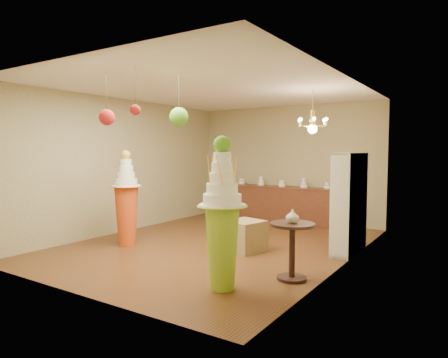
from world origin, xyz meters
The scene contains 17 objects.
floor centered at (0.00, 0.00, 0.00)m, with size 6.50×6.50×0.00m, color #543016.
ceiling centered at (0.00, 0.00, 3.00)m, with size 6.50×6.50×0.00m, color white.
wall_back centered at (0.00, 3.25, 1.50)m, with size 5.00×0.04×3.00m, color tan.
wall_front centered at (0.00, -3.25, 1.50)m, with size 5.00×0.04×3.00m, color tan.
wall_left centered at (-2.50, 0.00, 1.50)m, with size 0.04×6.50×3.00m, color tan.
wall_right centered at (2.50, 0.00, 1.50)m, with size 0.04×6.50×3.00m, color tan.
pedestal_green centered at (1.48, -2.07, 0.84)m, with size 0.75×0.75×2.03m.
pedestal_orange centered at (-1.42, -1.02, 0.74)m, with size 0.57×0.57×1.85m.
burlap_riser centered at (0.71, -0.14, 0.28)m, with size 0.62×0.62×0.56m, color olive.
sideboard centered at (0.00, 2.97, 0.48)m, with size 3.04×0.54×1.16m.
shelving_unit centered at (2.34, 0.80, 0.90)m, with size 0.33×1.20×1.80m.
round_table centered at (2.10, -1.20, 0.53)m, with size 0.84×0.84×0.82m.
vase centered at (2.10, -1.20, 0.91)m, with size 0.19×0.19×0.19m, color beige.
pom_red_left centered at (-0.33, -2.40, 2.33)m, with size 0.23×0.23×0.79m.
pom_green_mid centered at (0.51, -1.76, 2.34)m, with size 0.28×0.28×0.80m.
pom_red_right centered at (0.31, -2.46, 2.40)m, with size 0.14×0.14×0.68m.
chandelier centered at (1.59, 0.87, 2.30)m, with size 0.66×0.66×0.85m.
Camera 1 is at (4.34, -6.40, 1.83)m, focal length 32.00 mm.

